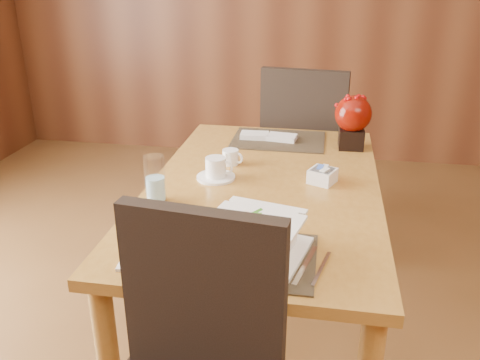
% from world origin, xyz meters
% --- Properties ---
extents(dining_table, '(0.90, 1.50, 0.75)m').
position_xyz_m(dining_table, '(0.00, 0.60, 0.65)').
color(dining_table, '#AC772F').
rests_on(dining_table, ground).
extents(placemat_near, '(0.45, 0.33, 0.01)m').
position_xyz_m(placemat_near, '(0.00, 0.05, 0.75)').
color(placemat_near, black).
rests_on(placemat_near, dining_table).
extents(placemat_far, '(0.45, 0.33, 0.01)m').
position_xyz_m(placemat_far, '(0.00, 1.15, 0.75)').
color(placemat_far, black).
rests_on(placemat_far, dining_table).
extents(soup_setting, '(0.35, 0.35, 0.12)m').
position_xyz_m(soup_setting, '(0.04, 0.07, 0.81)').
color(soup_setting, white).
rests_on(soup_setting, dining_table).
extents(coffee_cup, '(0.16, 0.16, 0.09)m').
position_xyz_m(coffee_cup, '(-0.20, 0.63, 0.79)').
color(coffee_cup, white).
rests_on(coffee_cup, dining_table).
extents(water_glass, '(0.09, 0.09, 0.17)m').
position_xyz_m(water_glass, '(-0.37, 0.38, 0.84)').
color(water_glass, white).
rests_on(water_glass, dining_table).
extents(creamer_jug, '(0.12, 0.12, 0.07)m').
position_xyz_m(creamer_jug, '(-0.17, 0.79, 0.78)').
color(creamer_jug, white).
rests_on(creamer_jug, dining_table).
extents(sugar_caddy, '(0.12, 0.12, 0.06)m').
position_xyz_m(sugar_caddy, '(0.23, 0.66, 0.78)').
color(sugar_caddy, white).
rests_on(sugar_caddy, dining_table).
extents(berry_decor, '(0.17, 0.17, 0.25)m').
position_xyz_m(berry_decor, '(0.35, 1.10, 0.89)').
color(berry_decor, black).
rests_on(berry_decor, dining_table).
extents(napkins_far, '(0.28, 0.11, 0.02)m').
position_xyz_m(napkins_far, '(-0.04, 1.15, 0.77)').
color(napkins_far, silver).
rests_on(napkins_far, dining_table).
extents(bread_plate, '(0.16, 0.16, 0.01)m').
position_xyz_m(bread_plate, '(-0.27, -0.01, 0.75)').
color(bread_plate, white).
rests_on(bread_plate, dining_table).
extents(far_chair, '(0.54, 0.55, 1.05)m').
position_xyz_m(far_chair, '(0.12, 1.57, 0.59)').
color(far_chair, black).
rests_on(far_chair, ground).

